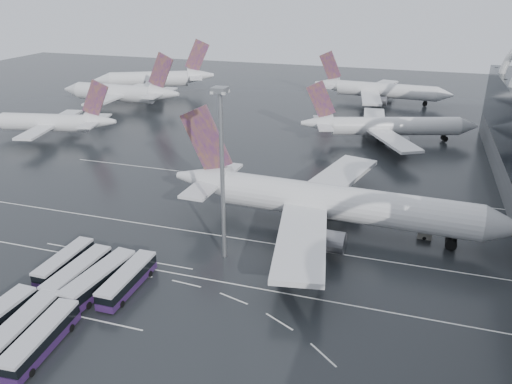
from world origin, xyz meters
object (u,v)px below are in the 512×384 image
(airliner_gate_b, at_px, (386,127))
(bus_row_near_d, at_px, (127,280))
(jet_remote_far, at_px, (157,79))
(bus_row_far_b, at_px, (23,327))
(gse_cart_belly_b, at_px, (439,222))
(bus_row_near_a, at_px, (65,262))
(bus_row_far_c, at_px, (41,339))
(airliner_main, at_px, (328,202))
(floodlight_mast, at_px, (222,156))
(bus_row_near_c, at_px, (99,279))
(airliner_gate_c, at_px, (379,90))
(gse_cart_belly_d, at_px, (425,235))
(jet_remote_west, at_px, (53,123))
(jet_remote_mid, at_px, (122,93))
(gse_cart_belly_e, at_px, (370,208))
(bus_row_near_b, at_px, (78,274))

(airliner_gate_b, height_order, bus_row_near_d, airliner_gate_b)
(jet_remote_far, bearing_deg, airliner_gate_b, 130.93)
(bus_row_far_b, xyz_separation_m, gse_cart_belly_b, (51.91, 50.82, -1.25))
(airliner_gate_b, bearing_deg, bus_row_near_a, -134.02)
(bus_row_far_c, bearing_deg, airliner_main, -37.16)
(airliner_main, distance_m, floodlight_mast, 24.43)
(bus_row_near_c, distance_m, bus_row_far_c, 13.79)
(airliner_gate_c, height_order, gse_cart_belly_d, airliner_gate_c)
(jet_remote_west, height_order, bus_row_far_c, jet_remote_west)
(airliner_main, height_order, bus_row_near_a, airliner_main)
(airliner_gate_b, bearing_deg, floodlight_mast, -123.05)
(jet_remote_west, distance_m, bus_row_near_d, 88.16)
(bus_row_far_b, bearing_deg, gse_cart_belly_b, -50.15)
(airliner_gate_b, height_order, bus_row_near_a, airliner_gate_b)
(airliner_main, relative_size, gse_cart_belly_b, 33.17)
(bus_row_far_c, bearing_deg, bus_row_near_c, -1.42)
(jet_remote_far, bearing_deg, bus_row_near_a, 86.24)
(jet_remote_mid, bearing_deg, bus_row_far_b, 115.63)
(jet_remote_far, bearing_deg, floodlight_mast, 96.91)
(bus_row_near_c, bearing_deg, bus_row_far_b, 171.69)
(jet_remote_far, bearing_deg, gse_cart_belly_d, 111.37)
(gse_cart_belly_b, xyz_separation_m, gse_cart_belly_d, (-2.66, -6.54, 0.14))
(gse_cart_belly_b, relative_size, gse_cart_belly_e, 0.88)
(gse_cart_belly_d, bearing_deg, airliner_gate_c, 99.32)
(gse_cart_belly_b, distance_m, gse_cart_belly_e, 13.51)
(floodlight_mast, bearing_deg, bus_row_near_c, -133.64)
(airliner_main, bearing_deg, airliner_gate_b, 86.41)
(bus_row_near_a, bearing_deg, bus_row_near_d, -96.87)
(airliner_gate_c, distance_m, bus_row_far_c, 155.79)
(jet_remote_west, distance_m, jet_remote_far, 66.46)
(airliner_main, xyz_separation_m, bus_row_near_a, (-37.00, -27.28, -3.76))
(jet_remote_mid, height_order, bus_row_near_b, jet_remote_mid)
(bus_row_far_c, xyz_separation_m, gse_cart_belly_d, (45.44, 45.61, -1.11))
(bus_row_near_c, bearing_deg, jet_remote_far, 29.96)
(jet_remote_west, relative_size, gse_cart_belly_b, 20.71)
(bus_row_near_d, height_order, gse_cart_belly_d, bus_row_near_d)
(jet_remote_west, height_order, floodlight_mast, floodlight_mast)
(bus_row_near_b, xyz_separation_m, bus_row_far_c, (4.80, -14.13, -0.03))
(jet_remote_far, xyz_separation_m, bus_row_far_b, (56.59, -142.82, -3.70))
(airliner_gate_b, bearing_deg, bus_row_near_c, -128.85)
(airliner_main, relative_size, bus_row_near_d, 4.93)
(bus_row_far_c, distance_m, floodlight_mast, 35.52)
(bus_row_near_b, height_order, bus_row_far_c, bus_row_near_b)
(bus_row_near_a, height_order, bus_row_near_d, bus_row_near_d)
(airliner_gate_c, height_order, bus_row_far_c, airliner_gate_c)
(floodlight_mast, bearing_deg, jet_remote_far, 122.59)
(airliner_main, distance_m, bus_row_far_b, 53.17)
(airliner_gate_b, xyz_separation_m, airliner_gate_c, (-6.35, 50.01, 0.18))
(bus_row_near_b, relative_size, bus_row_near_c, 0.95)
(airliner_main, bearing_deg, jet_remote_far, 133.73)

